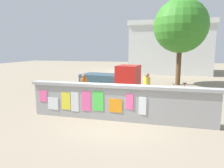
# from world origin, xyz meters

# --- Properties ---
(ground) EXTENTS (60.00, 60.00, 0.00)m
(ground) POSITION_xyz_m (0.00, 8.00, 0.00)
(ground) COLOR gray
(poster_wall) EXTENTS (7.50, 0.42, 1.45)m
(poster_wall) POSITION_xyz_m (-0.01, -0.00, 0.75)
(poster_wall) COLOR #999999
(poster_wall) RESTS_ON ground
(auto_rickshaw_truck) EXTENTS (3.76, 1.95, 1.85)m
(auto_rickshaw_truck) POSITION_xyz_m (-1.41, 4.58, 0.90)
(auto_rickshaw_truck) COLOR black
(auto_rickshaw_truck) RESTS_ON ground
(motorcycle) EXTENTS (1.90, 0.56, 0.87)m
(motorcycle) POSITION_xyz_m (2.28, 2.25, 0.46)
(motorcycle) COLOR black
(motorcycle) RESTS_ON ground
(bicycle_near) EXTENTS (1.69, 0.47, 0.95)m
(bicycle_near) POSITION_xyz_m (2.65, 4.27, 0.36)
(bicycle_near) COLOR black
(bicycle_near) RESTS_ON ground
(person_walking) EXTENTS (0.41, 0.41, 1.62)m
(person_walking) POSITION_xyz_m (0.83, 2.73, 0.99)
(person_walking) COLOR purple
(person_walking) RESTS_ON ground
(person_bystander) EXTENTS (0.48, 0.48, 1.62)m
(person_bystander) POSITION_xyz_m (-2.12, 1.61, 0.99)
(person_bystander) COLOR #BF6626
(person_bystander) RESTS_ON ground
(tree_roadside) EXTENTS (4.10, 4.10, 6.60)m
(tree_roadside) POSITION_xyz_m (2.71, 9.35, 4.54)
(tree_roadside) COLOR brown
(tree_roadside) RESTS_ON ground
(building_background) EXTENTS (9.10, 7.04, 5.87)m
(building_background) POSITION_xyz_m (2.09, 18.51, 2.95)
(building_background) COLOR silver
(building_background) RESTS_ON ground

